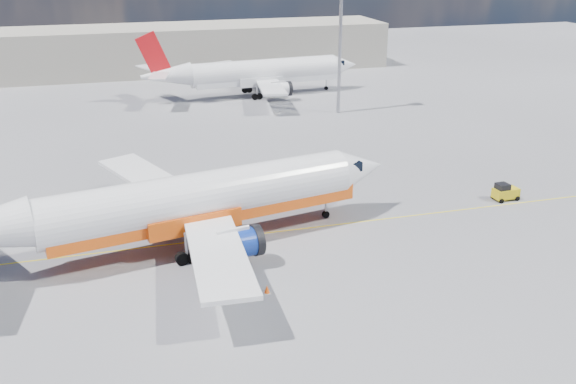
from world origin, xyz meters
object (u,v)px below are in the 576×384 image
object	(u,v)px
main_jet	(187,202)
traffic_cone	(267,289)
gse_tug	(505,192)
second_jet	(258,73)

from	to	relation	value
main_jet	traffic_cone	xyz separation A→B (m)	(4.11, -8.55, -3.44)
traffic_cone	main_jet	bearing A→B (deg)	115.70
main_jet	gse_tug	world-z (taller)	main_jet
second_jet	gse_tug	distance (m)	48.97
main_jet	second_jet	bearing A→B (deg)	59.66
second_jet	traffic_cone	bearing A→B (deg)	-108.09
traffic_cone	second_jet	bearing A→B (deg)	77.36
main_jet	second_jet	xyz separation A→B (m)	(17.06, 49.19, -0.25)
main_jet	traffic_cone	world-z (taller)	main_jet
gse_tug	traffic_cone	xyz separation A→B (m)	(-25.04, -10.35, -0.47)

